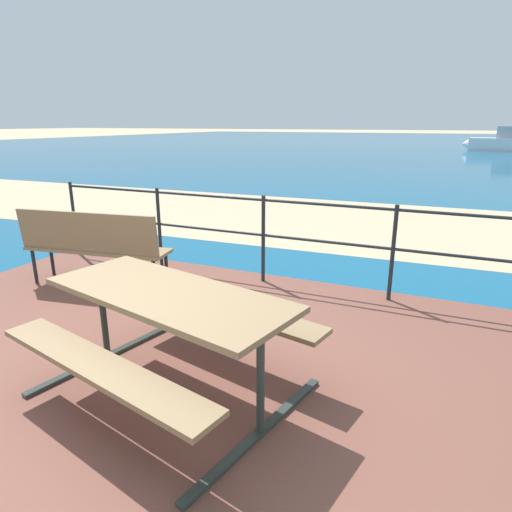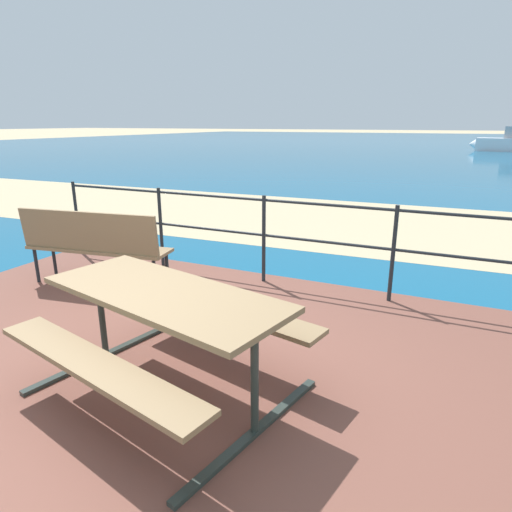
{
  "view_description": "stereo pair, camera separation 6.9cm",
  "coord_description": "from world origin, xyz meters",
  "views": [
    {
      "loc": [
        1.91,
        -2.24,
        1.9
      ],
      "look_at": [
        0.09,
        1.95,
        0.5
      ],
      "focal_mm": 30.64,
      "sensor_mm": 36.0,
      "label": 1
    },
    {
      "loc": [
        1.98,
        -2.21,
        1.9
      ],
      "look_at": [
        0.09,
        1.95,
        0.5
      ],
      "focal_mm": 30.64,
      "sensor_mm": 36.0,
      "label": 2
    }
  ],
  "objects": [
    {
      "name": "picnic_table",
      "position": [
        0.29,
        0.01,
        0.65
      ],
      "size": [
        2.05,
        1.74,
        0.76
      ],
      "rotation": [
        0.0,
        0.0,
        -0.23
      ],
      "color": "#8C704C",
      "rests_on": "patio_paving"
    },
    {
      "name": "sea_water",
      "position": [
        0.0,
        40.0,
        0.01
      ],
      "size": [
        90.0,
        90.0,
        0.01
      ],
      "primitive_type": "cube",
      "color": "#145B84",
      "rests_on": "ground"
    },
    {
      "name": "railing_fence",
      "position": [
        0.0,
        2.36,
        0.72
      ],
      "size": [
        5.94,
        0.04,
        1.04
      ],
      "color": "#1E2328",
      "rests_on": "patio_paving"
    },
    {
      "name": "patio_paving",
      "position": [
        0.0,
        0.0,
        0.03
      ],
      "size": [
        6.4,
        5.2,
        0.06
      ],
      "primitive_type": "cube",
      "color": "brown",
      "rests_on": "ground"
    },
    {
      "name": "park_bench",
      "position": [
        -1.7,
        1.39,
        0.6
      ],
      "size": [
        1.77,
        0.67,
        0.91
      ],
      "rotation": [
        0.0,
        0.0,
        3.29
      ],
      "color": "#8C704C",
      "rests_on": "patio_paving"
    },
    {
      "name": "ground_plane",
      "position": [
        0.0,
        0.0,
        0.0
      ],
      "size": [
        240.0,
        240.0,
        0.0
      ],
      "primitive_type": "plane",
      "color": "tan"
    },
    {
      "name": "boat_near",
      "position": [
        4.9,
        32.73,
        0.56
      ],
      "size": [
        4.55,
        1.92,
        1.64
      ],
      "rotation": [
        0.0,
        0.0,
        3.01
      ],
      "color": "silver",
      "rests_on": "sea_water"
    },
    {
      "name": "beach_strip",
      "position": [
        0.0,
        6.28,
        0.01
      ],
      "size": [
        54.13,
        6.49,
        0.01
      ],
      "primitive_type": "cube",
      "rotation": [
        0.0,
        0.0,
        0.03
      ],
      "color": "tan",
      "rests_on": "ground"
    }
  ]
}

